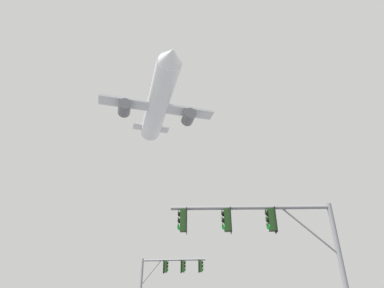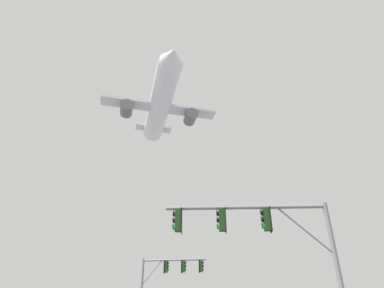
# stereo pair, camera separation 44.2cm
# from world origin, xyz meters

# --- Properties ---
(signal_pole_near) EXTENTS (6.79, 0.59, 5.88)m
(signal_pole_near) POSITION_xyz_m (3.15, 6.29, 4.59)
(signal_pole_near) COLOR slate
(signal_pole_near) RESTS_ON ground
(signal_pole_far) EXTENTS (5.42, 0.93, 5.91)m
(signal_pole_far) POSITION_xyz_m (-1.90, 21.40, 4.56)
(signal_pole_far) COLOR slate
(signal_pole_far) RESTS_ON ground
(airplane) EXTENTS (19.85, 25.70, 7.04)m
(airplane) POSITION_xyz_m (-5.55, 37.93, 33.77)
(airplane) COLOR white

